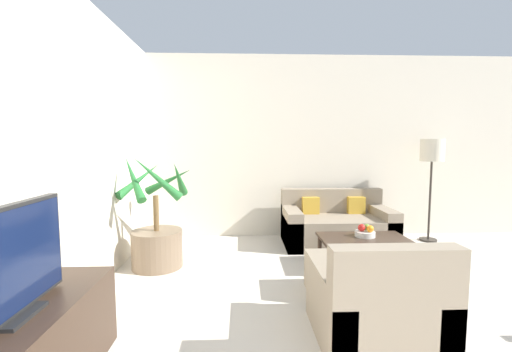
{
  "coord_description": "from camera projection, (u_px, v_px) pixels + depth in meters",
  "views": [
    {
      "loc": [
        -1.87,
        0.68,
        1.4
      ],
      "look_at": [
        -1.7,
        4.86,
        1.0
      ],
      "focal_mm": 24.0,
      "sensor_mm": 36.0,
      "label": 1
    }
  ],
  "objects": [
    {
      "name": "coffee_table",
      "position": [
        364.0,
        242.0,
        3.82
      ],
      "size": [
        0.97,
        0.62,
        0.34
      ],
      "color": "#38281E",
      "rests_on": "ground_plane"
    },
    {
      "name": "orange_fruit",
      "position": [
        370.0,
        229.0,
        3.85
      ],
      "size": [
        0.08,
        0.08,
        0.08
      ],
      "color": "orange",
      "rests_on": "fruit_bowl"
    },
    {
      "name": "armchair",
      "position": [
        376.0,
        305.0,
        2.41
      ],
      "size": [
        0.82,
        0.81,
        0.77
      ],
      "color": "gray",
      "rests_on": "ground_plane"
    },
    {
      "name": "ottoman",
      "position": [
        344.0,
        275.0,
        3.18
      ],
      "size": [
        0.66,
        0.47,
        0.36
      ],
      "color": "gray",
      "rests_on": "ground_plane"
    },
    {
      "name": "television",
      "position": [
        11.0,
        263.0,
        1.68
      ],
      "size": [
        0.18,
        0.82,
        0.57
      ],
      "color": "black",
      "rests_on": "tv_console"
    },
    {
      "name": "wall_left",
      "position": [
        17.0,
        151.0,
        2.15
      ],
      "size": [
        0.06,
        7.39,
        2.7
      ],
      "color": "beige",
      "rests_on": "ground_plane"
    },
    {
      "name": "floor_lamp",
      "position": [
        432.0,
        155.0,
        4.83
      ],
      "size": [
        0.32,
        0.32,
        1.46
      ],
      "color": "#2D2823",
      "rests_on": "ground_plane"
    },
    {
      "name": "apple_red",
      "position": [
        362.0,
        228.0,
        3.88
      ],
      "size": [
        0.08,
        0.08,
        0.08
      ],
      "color": "red",
      "rests_on": "fruit_bowl"
    },
    {
      "name": "sofa_loveseat",
      "position": [
        336.0,
        226.0,
        4.76
      ],
      "size": [
        1.47,
        0.83,
        0.74
      ],
      "color": "gray",
      "rests_on": "ground_plane"
    },
    {
      "name": "apple_green",
      "position": [
        367.0,
        227.0,
        3.93
      ],
      "size": [
        0.07,
        0.07,
        0.07
      ],
      "color": "olive",
      "rests_on": "fruit_bowl"
    },
    {
      "name": "wall_back",
      "position": [
        365.0,
        147.0,
        5.19
      ],
      "size": [
        8.12,
        0.06,
        2.7
      ],
      "color": "beige",
      "rests_on": "ground_plane"
    },
    {
      "name": "potted_palm",
      "position": [
        157.0,
        235.0,
        3.86
      ],
      "size": [
        0.85,
        0.83,
        1.3
      ],
      "color": "brown",
      "rests_on": "ground_plane"
    },
    {
      "name": "fruit_bowl",
      "position": [
        365.0,
        234.0,
        3.89
      ],
      "size": [
        0.23,
        0.23,
        0.06
      ],
      "color": "beige",
      "rests_on": "coffee_table"
    }
  ]
}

